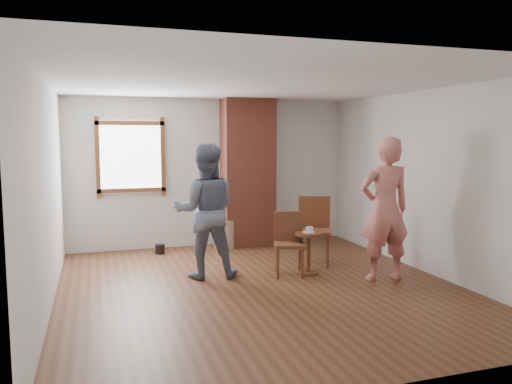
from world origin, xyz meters
TOP-DOWN VIEW (x-y plane):
  - ground at (0.00, 0.00)m, footprint 5.50×5.50m
  - room_shell at (-0.06, 0.61)m, footprint 5.04×5.52m
  - brick_chimney at (0.60, 2.50)m, footprint 0.90×0.50m
  - stoneware_crock at (0.15, 2.40)m, footprint 0.47×0.47m
  - dark_pot at (-1.00, 2.29)m, footprint 0.21×0.21m
  - dining_chair_left at (0.58, 0.48)m, footprint 0.51×0.51m
  - dining_chair_right at (1.17, 0.90)m, footprint 0.63×0.63m
  - side_table at (0.85, 0.40)m, footprint 0.40×0.40m
  - cake_plate at (0.85, 0.40)m, footprint 0.18×0.18m
  - cake_slice at (0.86, 0.40)m, footprint 0.08×0.07m
  - man at (-0.56, 0.70)m, footprint 1.01×0.85m
  - person_pink at (1.70, -0.19)m, footprint 0.75×0.53m

SIDE VIEW (x-z plane):
  - ground at x=0.00m, z-range 0.00..0.00m
  - dark_pot at x=-1.00m, z-range 0.00..0.16m
  - stoneware_crock at x=0.15m, z-range 0.00..0.49m
  - side_table at x=0.85m, z-range 0.10..0.70m
  - dining_chair_left at x=0.58m, z-range 0.05..0.93m
  - dining_chair_right at x=1.17m, z-range 0.06..1.09m
  - cake_plate at x=0.85m, z-range 0.60..0.61m
  - cake_slice at x=0.86m, z-range 0.61..0.67m
  - man at x=-0.56m, z-range 0.00..1.85m
  - person_pink at x=1.70m, z-range 0.00..1.94m
  - brick_chimney at x=0.60m, z-range 0.00..2.60m
  - room_shell at x=-0.06m, z-range 0.50..3.12m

